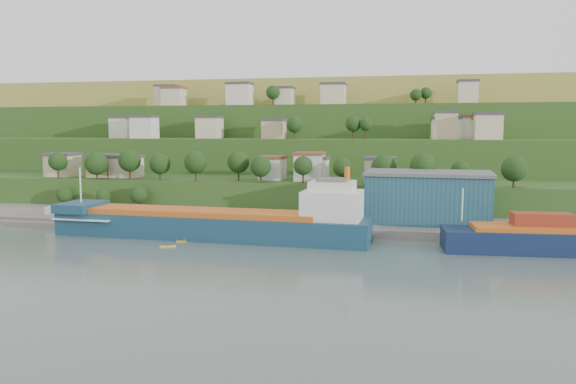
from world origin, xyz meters
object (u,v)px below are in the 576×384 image
(warehouse, at_px, (428,196))
(kayak_orange, at_px, (184,241))
(caravan, at_px, (58,212))
(cargo_ship_near, at_px, (220,225))

(warehouse, distance_m, kayak_orange, 61.80)
(warehouse, bearing_deg, kayak_orange, -149.60)
(warehouse, height_order, caravan, warehouse)
(cargo_ship_near, height_order, caravan, cargo_ship_near)
(cargo_ship_near, distance_m, warehouse, 53.11)
(warehouse, relative_size, caravan, 4.99)
(kayak_orange, bearing_deg, caravan, 134.18)
(warehouse, bearing_deg, cargo_ship_near, -151.88)
(cargo_ship_near, relative_size, kayak_orange, 22.45)
(warehouse, bearing_deg, caravan, -171.37)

